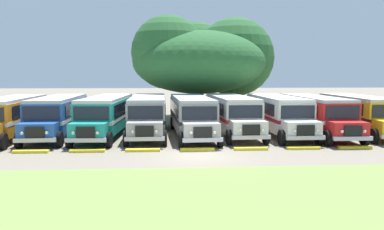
# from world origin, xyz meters

# --- Properties ---
(ground_plane) EXTENTS (220.00, 220.00, 0.00)m
(ground_plane) POSITION_xyz_m (0.00, 0.00, 0.00)
(ground_plane) COLOR slate
(foreground_grass_strip) EXTENTS (80.00, 8.73, 0.01)m
(foreground_grass_strip) POSITION_xyz_m (0.00, -6.97, 0.00)
(foreground_grass_strip) COLOR olive
(foreground_grass_strip) RESTS_ON ground_plane
(parked_bus_slot_0) EXTENTS (3.07, 10.89, 2.82)m
(parked_bus_slot_0) POSITION_xyz_m (-12.82, 7.27, 1.58)
(parked_bus_slot_0) COLOR orange
(parked_bus_slot_0) RESTS_ON ground_plane
(parked_bus_slot_1) EXTENTS (3.00, 10.88, 2.82)m
(parked_bus_slot_1) POSITION_xyz_m (-9.69, 7.87, 1.58)
(parked_bus_slot_1) COLOR #23519E
(parked_bus_slot_1) RESTS_ON ground_plane
(parked_bus_slot_2) EXTENTS (3.16, 10.91, 2.82)m
(parked_bus_slot_2) POSITION_xyz_m (-6.22, 7.68, 1.58)
(parked_bus_slot_2) COLOR teal
(parked_bus_slot_2) RESTS_ON ground_plane
(parked_bus_slot_3) EXTENTS (2.77, 10.85, 2.82)m
(parked_bus_slot_3) POSITION_xyz_m (-3.17, 7.94, 1.58)
(parked_bus_slot_3) COLOR #9E9993
(parked_bus_slot_3) RESTS_ON ground_plane
(parked_bus_slot_4) EXTENTS (3.13, 10.90, 2.82)m
(parked_bus_slot_4) POSITION_xyz_m (0.04, 7.29, 1.58)
(parked_bus_slot_4) COLOR #9E9993
(parked_bus_slot_4) RESTS_ON ground_plane
(parked_bus_slot_5) EXTENTS (3.09, 10.89, 2.82)m
(parked_bus_slot_5) POSITION_xyz_m (3.11, 8.06, 1.58)
(parked_bus_slot_5) COLOR silver
(parked_bus_slot_5) RESTS_ON ground_plane
(parked_bus_slot_6) EXTENTS (2.83, 10.86, 2.82)m
(parked_bus_slot_6) POSITION_xyz_m (6.53, 7.66, 1.58)
(parked_bus_slot_6) COLOR silver
(parked_bus_slot_6) RESTS_ON ground_plane
(parked_bus_slot_7) EXTENTS (2.75, 10.85, 2.82)m
(parked_bus_slot_7) POSITION_xyz_m (9.33, 7.23, 1.58)
(parked_bus_slot_7) COLOR red
(parked_bus_slot_7) RESTS_ON ground_plane
(parked_bus_slot_8) EXTENTS (3.00, 10.88, 2.82)m
(parked_bus_slot_8) POSITION_xyz_m (12.85, 7.74, 1.58)
(parked_bus_slot_8) COLOR yellow
(parked_bus_slot_8) RESTS_ON ground_plane
(curb_wheelstop_1) EXTENTS (2.00, 0.36, 0.15)m
(curb_wheelstop_1) POSITION_xyz_m (-9.52, 1.47, 0.07)
(curb_wheelstop_1) COLOR yellow
(curb_wheelstop_1) RESTS_ON ground_plane
(curb_wheelstop_2) EXTENTS (2.00, 0.36, 0.15)m
(curb_wheelstop_2) POSITION_xyz_m (-6.35, 1.47, 0.07)
(curb_wheelstop_2) COLOR yellow
(curb_wheelstop_2) RESTS_ON ground_plane
(curb_wheelstop_3) EXTENTS (2.00, 0.36, 0.15)m
(curb_wheelstop_3) POSITION_xyz_m (-3.17, 1.47, 0.07)
(curb_wheelstop_3) COLOR yellow
(curb_wheelstop_3) RESTS_ON ground_plane
(curb_wheelstop_4) EXTENTS (2.00, 0.36, 0.15)m
(curb_wheelstop_4) POSITION_xyz_m (0.00, 1.47, 0.07)
(curb_wheelstop_4) COLOR yellow
(curb_wheelstop_4) RESTS_ON ground_plane
(curb_wheelstop_5) EXTENTS (2.00, 0.36, 0.15)m
(curb_wheelstop_5) POSITION_xyz_m (3.17, 1.47, 0.07)
(curb_wheelstop_5) COLOR yellow
(curb_wheelstop_5) RESTS_ON ground_plane
(curb_wheelstop_6) EXTENTS (2.00, 0.36, 0.15)m
(curb_wheelstop_6) POSITION_xyz_m (6.35, 1.47, 0.07)
(curb_wheelstop_6) COLOR yellow
(curb_wheelstop_6) RESTS_ON ground_plane
(curb_wheelstop_7) EXTENTS (2.00, 0.36, 0.15)m
(curb_wheelstop_7) POSITION_xyz_m (9.52, 1.47, 0.07)
(curb_wheelstop_7) COLOR yellow
(curb_wheelstop_7) RESTS_ON ground_plane
(broad_shade_tree) EXTENTS (14.31, 13.96, 10.24)m
(broad_shade_tree) POSITION_xyz_m (1.80, 17.87, 6.06)
(broad_shade_tree) COLOR brown
(broad_shade_tree) RESTS_ON ground_plane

